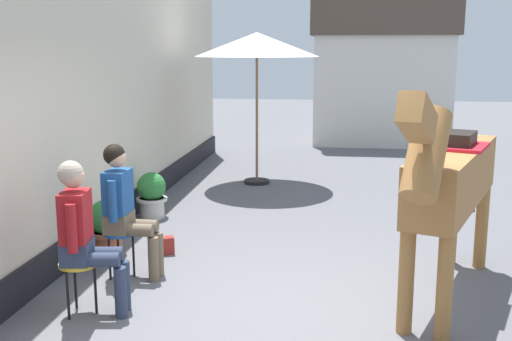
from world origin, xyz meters
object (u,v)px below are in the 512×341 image
object	(u,v)px
saddled_horse_center	(451,180)
flower_planter_farthest	(152,194)
seated_visitor_near	(84,230)
seated_visitor_far	(124,204)
cafe_parasol	(257,46)
flower_planter_inner_far	(106,226)
satchel_bag	(162,246)

from	to	relation	value
saddled_horse_center	flower_planter_farthest	size ratio (longest dim) A/B	4.48
seated_visitor_near	seated_visitor_far	size ratio (longest dim) A/B	1.00
seated_visitor_near	saddled_horse_center	bearing A→B (deg)	13.28
flower_planter_farthest	saddled_horse_center	bearing A→B (deg)	-34.05
flower_planter_farthest	cafe_parasol	xyz separation A→B (m)	(1.14, 2.40, 2.03)
flower_planter_farthest	seated_visitor_far	bearing A→B (deg)	-79.19
saddled_horse_center	flower_planter_inner_far	distance (m)	3.80
flower_planter_inner_far	flower_planter_farthest	world-z (taller)	same
flower_planter_farthest	cafe_parasol	world-z (taller)	cafe_parasol
satchel_bag	cafe_parasol	bearing A→B (deg)	-121.20
cafe_parasol	saddled_horse_center	bearing A→B (deg)	-63.15
flower_planter_farthest	satchel_bag	distance (m)	1.64
saddled_horse_center	seated_visitor_far	bearing A→B (deg)	176.72
flower_planter_farthest	satchel_bag	size ratio (longest dim) A/B	2.29
seated_visitor_far	saddled_horse_center	world-z (taller)	saddled_horse_center
saddled_horse_center	cafe_parasol	size ratio (longest dim) A/B	1.11
flower_planter_inner_far	flower_planter_farthest	bearing A→B (deg)	88.71
flower_planter_inner_far	seated_visitor_near	bearing A→B (deg)	-74.74
satchel_bag	seated_visitor_near	bearing A→B (deg)	60.41
seated_visitor_near	cafe_parasol	world-z (taller)	cafe_parasol
seated_visitor_near	satchel_bag	bearing A→B (deg)	83.49
cafe_parasol	flower_planter_farthest	bearing A→B (deg)	-115.44
seated_visitor_near	flower_planter_farthest	bearing A→B (deg)	97.08
seated_visitor_far	flower_planter_inner_far	xyz separation A→B (m)	(-0.46, 0.64, -0.44)
flower_planter_farthest	flower_planter_inner_far	bearing A→B (deg)	-91.29
seated_visitor_near	flower_planter_inner_far	world-z (taller)	seated_visitor_near
saddled_horse_center	flower_planter_farthest	bearing A→B (deg)	145.95
seated_visitor_near	seated_visitor_far	world-z (taller)	same
saddled_horse_center	flower_planter_inner_far	xyz separation A→B (m)	(-3.62, 0.82, -0.82)
seated_visitor_far	flower_planter_inner_far	world-z (taller)	seated_visitor_far
flower_planter_inner_far	flower_planter_farthest	distance (m)	1.60
seated_visitor_near	flower_planter_inner_far	xyz separation A→B (m)	(-0.43, 1.58, -0.44)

